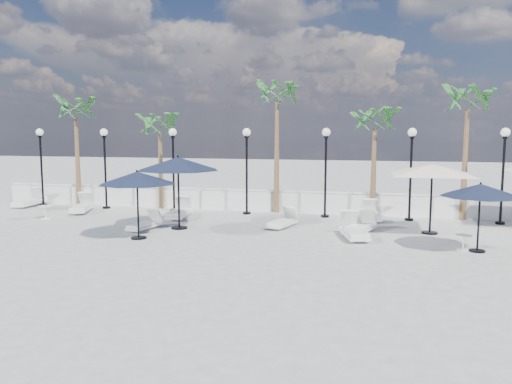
% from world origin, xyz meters
% --- Properties ---
extents(ground, '(100.00, 100.00, 0.00)m').
position_xyz_m(ground, '(0.00, 0.00, 0.00)').
color(ground, gray).
rests_on(ground, ground).
extents(balustrade, '(26.00, 0.30, 1.01)m').
position_xyz_m(balustrade, '(0.00, 7.50, 0.47)').
color(balustrade, silver).
rests_on(balustrade, ground).
extents(lamppost_0, '(0.36, 0.36, 3.84)m').
position_xyz_m(lamppost_0, '(-10.50, 6.50, 2.49)').
color(lamppost_0, black).
rests_on(lamppost_0, ground).
extents(lamppost_1, '(0.36, 0.36, 3.84)m').
position_xyz_m(lamppost_1, '(-7.00, 6.50, 2.49)').
color(lamppost_1, black).
rests_on(lamppost_1, ground).
extents(lamppost_2, '(0.36, 0.36, 3.84)m').
position_xyz_m(lamppost_2, '(-3.50, 6.50, 2.49)').
color(lamppost_2, black).
rests_on(lamppost_2, ground).
extents(lamppost_3, '(0.36, 0.36, 3.84)m').
position_xyz_m(lamppost_3, '(0.00, 6.50, 2.49)').
color(lamppost_3, black).
rests_on(lamppost_3, ground).
extents(lamppost_4, '(0.36, 0.36, 3.84)m').
position_xyz_m(lamppost_4, '(3.50, 6.50, 2.49)').
color(lamppost_4, black).
rests_on(lamppost_4, ground).
extents(lamppost_5, '(0.36, 0.36, 3.84)m').
position_xyz_m(lamppost_5, '(7.00, 6.50, 2.49)').
color(lamppost_5, black).
rests_on(lamppost_5, ground).
extents(lamppost_6, '(0.36, 0.36, 3.84)m').
position_xyz_m(lamppost_6, '(10.50, 6.50, 2.49)').
color(lamppost_6, black).
rests_on(lamppost_6, ground).
extents(palm_0, '(2.60, 2.60, 5.50)m').
position_xyz_m(palm_0, '(-9.00, 7.30, 4.53)').
color(palm_0, brown).
rests_on(palm_0, ground).
extents(palm_1, '(2.60, 2.60, 4.70)m').
position_xyz_m(palm_1, '(-4.50, 7.30, 3.75)').
color(palm_1, brown).
rests_on(palm_1, ground).
extents(palm_2, '(2.60, 2.60, 6.10)m').
position_xyz_m(palm_2, '(1.20, 7.30, 5.12)').
color(palm_2, brown).
rests_on(palm_2, ground).
extents(palm_3, '(2.60, 2.60, 4.90)m').
position_xyz_m(palm_3, '(5.50, 7.30, 3.95)').
color(palm_3, brown).
rests_on(palm_3, ground).
extents(palm_4, '(2.60, 2.60, 5.70)m').
position_xyz_m(palm_4, '(9.20, 7.30, 4.73)').
color(palm_4, brown).
rests_on(palm_4, ground).
extents(lounger_0, '(0.81, 2.11, 0.78)m').
position_xyz_m(lounger_0, '(-11.05, 6.22, 0.26)').
color(lounger_0, silver).
rests_on(lounger_0, ground).
extents(lounger_1, '(0.85, 1.76, 0.63)m').
position_xyz_m(lounger_1, '(-2.83, 2.11, 0.21)').
color(lounger_1, silver).
rests_on(lounger_1, ground).
extents(lounger_2, '(1.29, 2.17, 0.77)m').
position_xyz_m(lounger_2, '(-7.48, 5.19, 0.26)').
color(lounger_2, silver).
rests_on(lounger_2, ground).
extents(lounger_3, '(0.97, 2.19, 0.79)m').
position_xyz_m(lounger_3, '(-2.56, 4.81, 0.27)').
color(lounger_3, silver).
rests_on(lounger_3, ground).
extents(lounger_4, '(1.23, 2.22, 0.79)m').
position_xyz_m(lounger_4, '(4.90, 2.43, 0.27)').
color(lounger_4, silver).
rests_on(lounger_4, ground).
extents(lounger_5, '(1.26, 2.04, 0.73)m').
position_xyz_m(lounger_5, '(5.09, 3.31, 0.24)').
color(lounger_5, silver).
rests_on(lounger_5, ground).
extents(lounger_6, '(1.01, 1.87, 0.67)m').
position_xyz_m(lounger_6, '(2.15, 3.77, 0.22)').
color(lounger_6, silver).
rests_on(lounger_6, ground).
extents(lounger_7, '(0.86, 2.01, 0.73)m').
position_xyz_m(lounger_7, '(5.46, 6.22, 0.25)').
color(lounger_7, silver).
rests_on(lounger_7, ground).
extents(side_table_1, '(0.58, 0.58, 0.56)m').
position_xyz_m(side_table_1, '(-7.99, 3.29, 0.34)').
color(side_table_1, silver).
rests_on(side_table_1, ground).
extents(side_table_2, '(0.49, 0.49, 0.48)m').
position_xyz_m(side_table_2, '(8.33, 1.46, 0.29)').
color(side_table_2, silver).
rests_on(side_table_2, ground).
extents(parasol_navy_left, '(3.17, 3.17, 2.80)m').
position_xyz_m(parasol_navy_left, '(-1.65, 2.60, 2.47)').
color(parasol_navy_left, black).
rests_on(parasol_navy_left, ground).
extents(parasol_navy_mid, '(2.67, 2.67, 2.39)m').
position_xyz_m(parasol_navy_mid, '(-2.33, 0.60, 2.10)').
color(parasol_navy_mid, black).
rests_on(parasol_navy_mid, ground).
extents(parasol_navy_right, '(2.41, 2.41, 2.16)m').
position_xyz_m(parasol_navy_right, '(8.71, 1.32, 1.90)').
color(parasol_navy_right, black).
rests_on(parasol_navy_right, ground).
extents(parasol_cream_sq_a, '(5.53, 5.53, 2.72)m').
position_xyz_m(parasol_cream_sq_a, '(7.56, 3.87, 2.51)').
color(parasol_cream_sq_a, black).
rests_on(parasol_cream_sq_a, ground).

